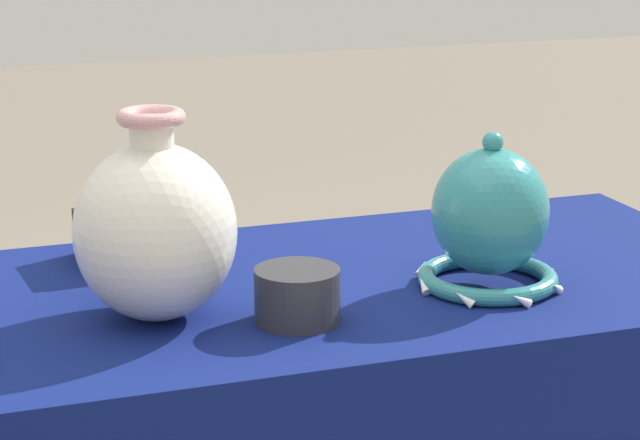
{
  "coord_description": "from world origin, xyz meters",
  "views": [
    {
      "loc": [
        -0.44,
        -1.44,
        1.27
      ],
      "look_at": [
        0.05,
        -0.04,
        0.85
      ],
      "focal_mm": 70.0,
      "sensor_mm": 36.0,
      "label": 1
    }
  ],
  "objects_px": {
    "vase_tall_bulbous": "(155,229)",
    "pot_squat_charcoal": "(297,295)",
    "vase_dome_bell": "(490,223)",
    "mosaic_tile_box": "(131,237)"
  },
  "relations": [
    {
      "from": "pot_squat_charcoal",
      "to": "vase_dome_bell",
      "type": "bearing_deg",
      "value": 8.99
    },
    {
      "from": "vase_tall_bulbous",
      "to": "pot_squat_charcoal",
      "type": "xyz_separation_m",
      "value": [
        0.15,
        -0.07,
        -0.08
      ]
    },
    {
      "from": "mosaic_tile_box",
      "to": "pot_squat_charcoal",
      "type": "bearing_deg",
      "value": -70.62
    },
    {
      "from": "vase_dome_bell",
      "to": "pot_squat_charcoal",
      "type": "bearing_deg",
      "value": -171.01
    },
    {
      "from": "mosaic_tile_box",
      "to": "pot_squat_charcoal",
      "type": "relative_size",
      "value": 1.39
    },
    {
      "from": "vase_tall_bulbous",
      "to": "pot_squat_charcoal",
      "type": "distance_m",
      "value": 0.18
    },
    {
      "from": "vase_dome_bell",
      "to": "mosaic_tile_box",
      "type": "xyz_separation_m",
      "value": [
        -0.41,
        0.26,
        -0.05
      ]
    },
    {
      "from": "vase_tall_bulbous",
      "to": "mosaic_tile_box",
      "type": "relative_size",
      "value": 1.77
    },
    {
      "from": "vase_tall_bulbous",
      "to": "vase_dome_bell",
      "type": "distance_m",
      "value": 0.42
    },
    {
      "from": "vase_tall_bulbous",
      "to": "vase_dome_bell",
      "type": "height_order",
      "value": "vase_tall_bulbous"
    }
  ]
}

